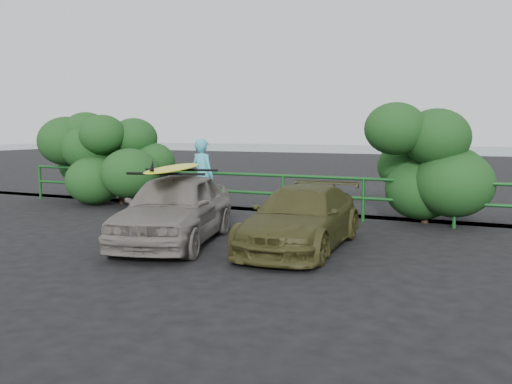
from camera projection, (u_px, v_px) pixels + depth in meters
ground at (120, 252)px, 9.94m from camera, size 80.00×80.00×0.00m
ocean at (462, 148)px, 63.90m from camera, size 200.00×200.00×0.00m
guardrail at (246, 193)px, 14.38m from camera, size 14.00×0.08×1.04m
shrub_left at (105, 161)px, 16.69m from camera, size 3.20×2.40×2.41m
shrub_right at (458, 170)px, 12.63m from camera, size 3.20×2.40×2.49m
sedan at (174, 208)px, 10.65m from camera, size 2.56×4.17×1.33m
olive_vehicle at (301, 218)px, 10.21m from camera, size 1.80×3.91×1.11m
man at (203, 176)px, 14.40m from camera, size 0.79×0.63×1.90m
roof_rack at (174, 172)px, 10.58m from camera, size 1.67×1.37×0.05m
surfboard at (174, 168)px, 10.57m from camera, size 1.31×2.85×0.08m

